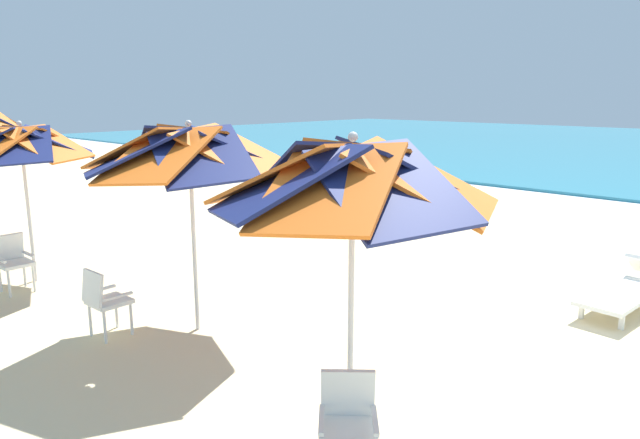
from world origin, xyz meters
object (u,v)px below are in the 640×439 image
at_px(beach_umbrella_0, 352,179).
at_px(plastic_chair_1, 104,299).
at_px(plastic_chair_0, 348,421).
at_px(beach_umbrella_2, 21,144).
at_px(plastic_chair_2, 13,259).
at_px(sun_lounger_1, 628,289).
at_px(beach_umbrella_1, 190,152).

distance_m(beach_umbrella_0, plastic_chair_1, 4.03).
relative_size(plastic_chair_0, beach_umbrella_2, 0.34).
distance_m(beach_umbrella_2, plastic_chair_2, 1.75).
relative_size(beach_umbrella_0, plastic_chair_0, 3.06).
relative_size(beach_umbrella_2, plastic_chair_2, 2.93).
bearing_deg(plastic_chair_0, beach_umbrella_2, 176.96).
xyz_separation_m(beach_umbrella_0, plastic_chair_1, (-3.60, -0.37, -1.78)).
bearing_deg(plastic_chair_0, plastic_chair_1, 179.12).
bearing_deg(beach_umbrella_2, plastic_chair_2, -54.91).
relative_size(beach_umbrella_0, plastic_chair_1, 3.06).
xyz_separation_m(plastic_chair_0, sun_lounger_1, (0.46, 5.49, -0.22)).
bearing_deg(beach_umbrella_0, beach_umbrella_1, 169.77).
height_order(plastic_chair_0, beach_umbrella_1, beach_umbrella_1).
bearing_deg(sun_lounger_1, beach_umbrella_2, -144.91).
bearing_deg(plastic_chair_1, beach_umbrella_1, 55.59).
relative_size(plastic_chair_0, sun_lounger_1, 0.40).
bearing_deg(beach_umbrella_1, plastic_chair_1, -124.41).
height_order(beach_umbrella_0, sun_lounger_1, beach_umbrella_0).
relative_size(beach_umbrella_1, sun_lounger_1, 1.20).
distance_m(plastic_chair_0, beach_umbrella_2, 7.06).
distance_m(plastic_chair_0, plastic_chair_2, 6.56).
relative_size(plastic_chair_1, beach_umbrella_2, 0.34).
xyz_separation_m(beach_umbrella_1, plastic_chair_2, (-3.25, -1.00, -1.76)).
bearing_deg(beach_umbrella_2, plastic_chair_1, -5.96).
bearing_deg(plastic_chair_0, plastic_chair_2, -179.71).
bearing_deg(beach_umbrella_0, plastic_chair_1, -174.08).
bearing_deg(plastic_chair_1, plastic_chair_0, -0.88).
bearing_deg(plastic_chair_1, beach_umbrella_2, 174.04).
bearing_deg(beach_umbrella_1, plastic_chair_0, -16.30).
height_order(plastic_chair_0, sun_lounger_1, plastic_chair_0).
relative_size(plastic_chair_0, plastic_chair_1, 1.00).
xyz_separation_m(beach_umbrella_0, plastic_chair_2, (-6.22, -0.47, -1.78)).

